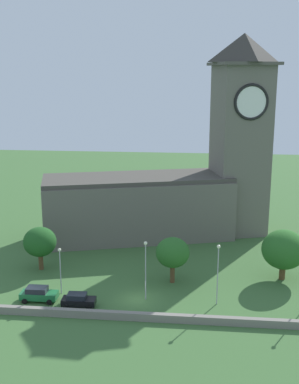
{
  "coord_description": "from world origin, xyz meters",
  "views": [
    {
      "loc": [
        7.28,
        -55.07,
        27.55
      ],
      "look_at": [
        0.54,
        9.56,
        11.52
      ],
      "focal_mm": 45.22,
      "sensor_mm": 36.0,
      "label": 1
    }
  ],
  "objects_px": {
    "tree_riverside_west": "(284,250)",
    "tree_by_tower": "(173,253)",
    "church": "(180,177)",
    "car_green": "(39,294)",
    "streetlamp_west_mid": "(60,263)",
    "streetlamp_central": "(146,262)",
    "tree_riverside_east": "(40,242)",
    "streetlamp_east_mid": "(218,265)",
    "car_black": "(78,300)"
  },
  "relations": [
    {
      "from": "tree_riverside_west",
      "to": "tree_by_tower",
      "type": "xyz_separation_m",
      "value": [
        -14.94,
        -2.61,
        -0.05
      ]
    },
    {
      "from": "church",
      "to": "car_green",
      "type": "relative_size",
      "value": 8.7
    },
    {
      "from": "church",
      "to": "streetlamp_west_mid",
      "type": "distance_m",
      "value": 29.43
    },
    {
      "from": "streetlamp_central",
      "to": "tree_riverside_east",
      "type": "height_order",
      "value": "streetlamp_central"
    },
    {
      "from": "tree_riverside_east",
      "to": "tree_riverside_west",
      "type": "xyz_separation_m",
      "value": [
        34.04,
        0.11,
        0.14
      ]
    },
    {
      "from": "streetlamp_east_mid",
      "to": "tree_riverside_east",
      "type": "xyz_separation_m",
      "value": [
        -24.88,
        8.34,
        -0.92
      ]
    },
    {
      "from": "car_black",
      "to": "streetlamp_west_mid",
      "type": "bearing_deg",
      "value": 132.82
    },
    {
      "from": "car_green",
      "to": "tree_riverside_west",
      "type": "bearing_deg",
      "value": 17.56
    },
    {
      "from": "tree_riverside_east",
      "to": "tree_by_tower",
      "type": "height_order",
      "value": "tree_by_tower"
    },
    {
      "from": "streetlamp_east_mid",
      "to": "streetlamp_west_mid",
      "type": "bearing_deg",
      "value": 177.16
    },
    {
      "from": "church",
      "to": "car_black",
      "type": "height_order",
      "value": "church"
    },
    {
      "from": "streetlamp_east_mid",
      "to": "tree_riverside_east",
      "type": "distance_m",
      "value": 26.26
    },
    {
      "from": "car_black",
      "to": "streetlamp_west_mid",
      "type": "relative_size",
      "value": 0.67
    },
    {
      "from": "car_green",
      "to": "tree_riverside_west",
      "type": "distance_m",
      "value": 32.83
    },
    {
      "from": "streetlamp_east_mid",
      "to": "car_green",
      "type": "bearing_deg",
      "value": -176.35
    },
    {
      "from": "car_black",
      "to": "tree_riverside_west",
      "type": "height_order",
      "value": "tree_riverside_west"
    },
    {
      "from": "church",
      "to": "streetlamp_east_mid",
      "type": "height_order",
      "value": "church"
    },
    {
      "from": "church",
      "to": "car_black",
      "type": "xyz_separation_m",
      "value": [
        -10.91,
        -28.49,
        -9.37
      ]
    },
    {
      "from": "car_green",
      "to": "streetlamp_central",
      "type": "distance_m",
      "value": 13.92
    },
    {
      "from": "church",
      "to": "car_green",
      "type": "xyz_separation_m",
      "value": [
        -16.19,
        -27.55,
        -9.29
      ]
    },
    {
      "from": "church",
      "to": "streetlamp_west_mid",
      "type": "height_order",
      "value": "church"
    },
    {
      "from": "church",
      "to": "streetlamp_west_mid",
      "type": "bearing_deg",
      "value": -119.08
    },
    {
      "from": "car_green",
      "to": "tree_riverside_east",
      "type": "bearing_deg",
      "value": 106.55
    },
    {
      "from": "streetlamp_west_mid",
      "to": "streetlamp_central",
      "type": "distance_m",
      "value": 11.04
    },
    {
      "from": "church",
      "to": "streetlamp_east_mid",
      "type": "distance_m",
      "value": 27.28
    },
    {
      "from": "streetlamp_east_mid",
      "to": "tree_riverside_west",
      "type": "bearing_deg",
      "value": 42.71
    },
    {
      "from": "car_black",
      "to": "tree_riverside_west",
      "type": "relative_size",
      "value": 0.59
    },
    {
      "from": "tree_riverside_west",
      "to": "tree_riverside_east",
      "type": "bearing_deg",
      "value": -179.81
    },
    {
      "from": "car_green",
      "to": "streetlamp_east_mid",
      "type": "xyz_separation_m",
      "value": [
        21.98,
        1.4,
        4.14
      ]
    },
    {
      "from": "streetlamp_east_mid",
      "to": "tree_by_tower",
      "type": "height_order",
      "value": "streetlamp_east_mid"
    },
    {
      "from": "tree_by_tower",
      "to": "car_black",
      "type": "bearing_deg",
      "value": -143.15
    },
    {
      "from": "car_green",
      "to": "streetlamp_west_mid",
      "type": "relative_size",
      "value": 0.75
    },
    {
      "from": "streetlamp_east_mid",
      "to": "tree_by_tower",
      "type": "relative_size",
      "value": 1.22
    },
    {
      "from": "streetlamp_east_mid",
      "to": "tree_riverside_east",
      "type": "relative_size",
      "value": 1.22
    },
    {
      "from": "car_black",
      "to": "streetlamp_east_mid",
      "type": "relative_size",
      "value": 0.54
    },
    {
      "from": "car_green",
      "to": "streetlamp_central",
      "type": "bearing_deg",
      "value": 7.56
    },
    {
      "from": "car_black",
      "to": "streetlamp_east_mid",
      "type": "distance_m",
      "value": 17.39
    },
    {
      "from": "car_green",
      "to": "tree_by_tower",
      "type": "relative_size",
      "value": 0.73
    },
    {
      "from": "car_green",
      "to": "tree_riverside_west",
      "type": "height_order",
      "value": "tree_riverside_west"
    },
    {
      "from": "car_green",
      "to": "church",
      "type": "bearing_deg",
      "value": 59.56
    },
    {
      "from": "tree_riverside_west",
      "to": "car_green",
      "type": "bearing_deg",
      "value": -162.44
    },
    {
      "from": "tree_riverside_east",
      "to": "tree_riverside_west",
      "type": "distance_m",
      "value": 34.04
    },
    {
      "from": "streetlamp_east_mid",
      "to": "tree_riverside_east",
      "type": "bearing_deg",
      "value": 161.46
    },
    {
      "from": "streetlamp_central",
      "to": "streetlamp_east_mid",
      "type": "relative_size",
      "value": 1.0
    },
    {
      "from": "streetlamp_central",
      "to": "streetlamp_west_mid",
      "type": "bearing_deg",
      "value": 176.69
    },
    {
      "from": "tree_riverside_east",
      "to": "tree_riverside_west",
      "type": "bearing_deg",
      "value": 0.19
    },
    {
      "from": "streetlamp_central",
      "to": "car_green",
      "type": "bearing_deg",
      "value": -172.44
    },
    {
      "from": "church",
      "to": "tree_by_tower",
      "type": "relative_size",
      "value": 6.32
    },
    {
      "from": "church",
      "to": "streetlamp_east_mid",
      "type": "bearing_deg",
      "value": -77.51
    },
    {
      "from": "car_green",
      "to": "car_black",
      "type": "distance_m",
      "value": 5.36
    }
  ]
}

